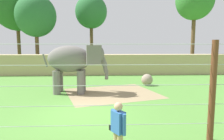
% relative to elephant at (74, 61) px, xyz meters
% --- Properties ---
extents(ground_plane, '(120.00, 120.00, 0.00)m').
position_rel_elephant_xyz_m(ground_plane, '(0.87, -4.11, -2.06)').
color(ground_plane, '#518938').
extents(dirt_patch, '(6.63, 6.09, 0.01)m').
position_rel_elephant_xyz_m(dirt_patch, '(2.40, -0.30, -2.06)').
color(dirt_patch, '#937F5B').
rests_on(dirt_patch, ground).
extents(embankment_wall, '(36.00, 1.80, 2.09)m').
position_rel_elephant_xyz_m(embankment_wall, '(0.87, 8.45, -1.02)').
color(embankment_wall, tan).
rests_on(embankment_wall, ground).
extents(elephant, '(4.20, 1.77, 3.11)m').
position_rel_elephant_xyz_m(elephant, '(0.00, 0.00, 0.00)').
color(elephant, slate).
rests_on(elephant, ground).
extents(enrichment_ball, '(0.87, 0.87, 0.87)m').
position_rel_elephant_xyz_m(enrichment_ball, '(5.22, 2.21, -1.62)').
color(enrichment_ball, gray).
rests_on(enrichment_ball, ground).
extents(cable_fence, '(9.82, 0.20, 3.26)m').
position_rel_elephant_xyz_m(cable_fence, '(0.87, -7.06, -0.41)').
color(cable_fence, brown).
rests_on(cable_fence, ground).
extents(zookeeper, '(0.42, 0.53, 1.67)m').
position_rel_elephant_xyz_m(zookeeper, '(2.20, -8.29, -1.13)').
color(zookeeper, tan).
rests_on(zookeeper, ground).
extents(tree_far_left, '(4.72, 4.72, 8.97)m').
position_rel_elephant_xyz_m(tree_far_left, '(-6.00, 11.98, 4.40)').
color(tree_far_left, brown).
rests_on(tree_far_left, ground).
extents(tree_left_of_centre, '(4.23, 4.23, 9.70)m').
position_rel_elephant_xyz_m(tree_left_of_centre, '(0.33, 15.13, 5.36)').
color(tree_left_of_centre, brown).
rests_on(tree_left_of_centre, ground).
extents(tree_behind_wall, '(6.05, 6.05, 11.23)m').
position_rel_elephant_xyz_m(tree_behind_wall, '(-8.97, 14.13, 5.97)').
color(tree_behind_wall, brown).
rests_on(tree_behind_wall, ground).
extents(tree_right_of_centre, '(4.30, 4.30, 10.46)m').
position_rel_elephant_xyz_m(tree_right_of_centre, '(12.45, 10.77, 6.06)').
color(tree_right_of_centre, brown).
rests_on(tree_right_of_centre, ground).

